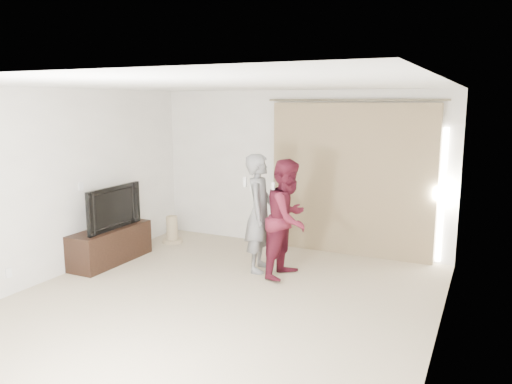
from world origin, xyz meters
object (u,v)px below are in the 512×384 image
Objects in this scene: tv at (109,207)px; person_man at (260,213)px; tv_console at (111,245)px; person_woman at (288,218)px.

person_man is at bearing -74.43° from tv.
person_man reaches higher than tv_console.
person_woman reaches higher than tv_console.
person_man is at bearing 16.27° from tv_console.
tv_console is at bearing -163.73° from person_man.
person_woman is (0.46, -0.05, -0.02)m from person_man.
person_man is (2.21, 0.64, 0.58)m from tv_console.
tv is at bearing -163.73° from person_man.
tv is 2.30m from person_man.
person_woman is at bearing -6.63° from person_man.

